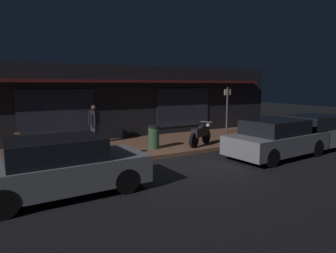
{
  "coord_description": "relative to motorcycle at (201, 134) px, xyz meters",
  "views": [
    {
      "loc": [
        -5.26,
        -8.22,
        2.69
      ],
      "look_at": [
        0.77,
        2.4,
        0.95
      ],
      "focal_mm": 31.4,
      "sensor_mm": 36.0,
      "label": 1
    }
  ],
  "objects": [
    {
      "name": "ground_plane",
      "position": [
        -1.96,
        -1.7,
        -0.65
      ],
      "size": [
        60.0,
        60.0,
        0.0
      ],
      "primitive_type": "plane",
      "color": "black"
    },
    {
      "name": "sidewalk_slab",
      "position": [
        -1.96,
        1.3,
        -0.57
      ],
      "size": [
        18.0,
        4.0,
        0.15
      ],
      "primitive_type": "cube",
      "color": "brown",
      "rests_on": "ground_plane"
    },
    {
      "name": "storefront_building",
      "position": [
        -1.96,
        4.69,
        1.16
      ],
      "size": [
        18.0,
        3.3,
        3.6
      ],
      "color": "black",
      "rests_on": "ground_plane"
    },
    {
      "name": "motorcycle",
      "position": [
        0.0,
        0.0,
        0.0
      ],
      "size": [
        1.58,
        0.92,
        0.97
      ],
      "color": "black",
      "rests_on": "sidewalk_slab"
    },
    {
      "name": "bicycle_parked",
      "position": [
        -6.57,
        1.62,
        -0.14
      ],
      "size": [
        1.53,
        0.72,
        0.91
      ],
      "color": "black",
      "rests_on": "sidewalk_slab"
    },
    {
      "name": "person_photographer",
      "position": [
        -3.76,
        2.7,
        0.38
      ],
      "size": [
        0.59,
        0.44,
        1.67
      ],
      "color": "#28232D",
      "rests_on": "sidewalk_slab"
    },
    {
      "name": "sign_post",
      "position": [
        3.2,
        2.06,
        0.86
      ],
      "size": [
        0.44,
        0.09,
        2.4
      ],
      "color": "#47474C",
      "rests_on": "sidewalk_slab"
    },
    {
      "name": "trash_bin",
      "position": [
        -2.0,
        0.44,
        -0.03
      ],
      "size": [
        0.48,
        0.48,
        0.93
      ],
      "color": "#2D4C33",
      "rests_on": "sidewalk_slab"
    },
    {
      "name": "parked_car_near",
      "position": [
        -6.07,
        -2.55,
        0.06
      ],
      "size": [
        4.17,
        1.92,
        1.42
      ],
      "color": "black",
      "rests_on": "ground_plane"
    },
    {
      "name": "parked_car_far",
      "position": [
        1.58,
        -2.56,
        0.06
      ],
      "size": [
        4.22,
        2.06,
        1.42
      ],
      "color": "black",
      "rests_on": "ground_plane"
    },
    {
      "name": "parked_car_across",
      "position": [
        4.32,
        -2.39,
        0.06
      ],
      "size": [
        4.14,
        1.86,
        1.42
      ],
      "color": "black",
      "rests_on": "ground_plane"
    }
  ]
}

